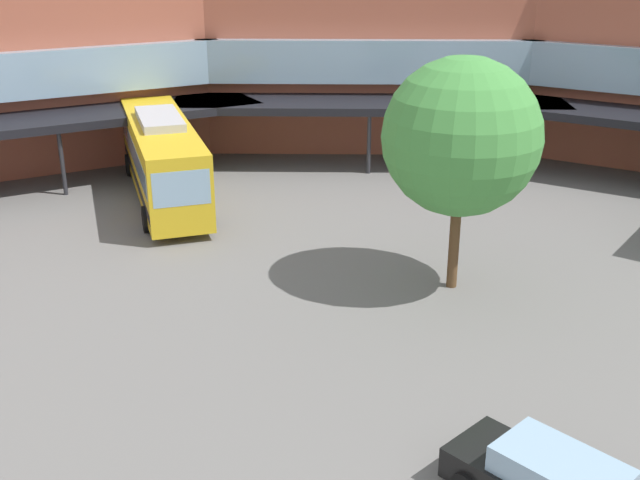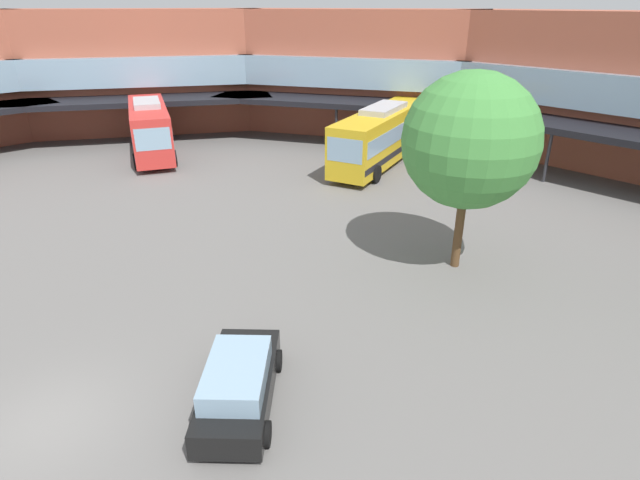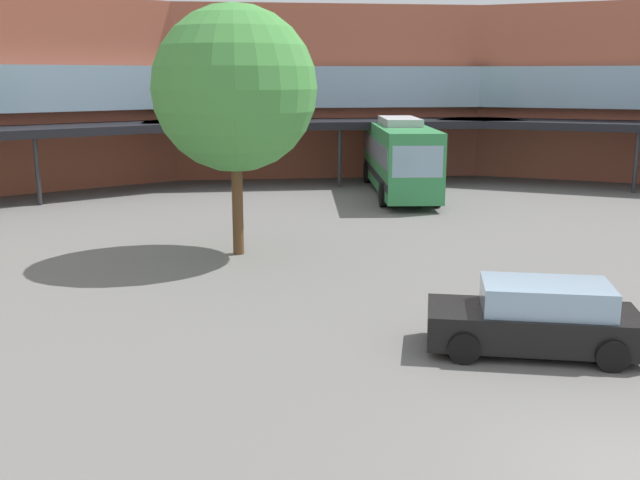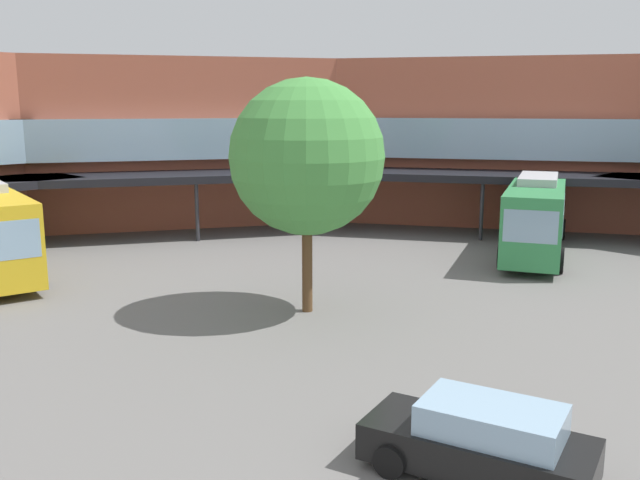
% 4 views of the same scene
% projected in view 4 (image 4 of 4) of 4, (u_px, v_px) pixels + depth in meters
% --- Properties ---
extents(station_building, '(78.08, 48.43, 9.69)m').
position_uv_depth(station_building, '(220.00, 164.00, 26.19)').
color(station_building, '#AD5942').
rests_on(station_building, ground).
extents(bus_0, '(8.59, 10.79, 3.77)m').
position_uv_depth(bus_0, '(536.00, 214.00, 33.25)').
color(bus_0, '#338C4C').
rests_on(bus_0, ground).
extents(parked_car, '(4.38, 4.39, 1.53)m').
position_uv_depth(parked_car, '(481.00, 441.00, 13.37)').
color(parked_car, black).
rests_on(parked_car, ground).
extents(plaza_tree, '(5.26, 5.26, 8.01)m').
position_uv_depth(plaza_tree, '(307.00, 157.00, 23.18)').
color(plaza_tree, brown).
rests_on(plaza_tree, ground).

